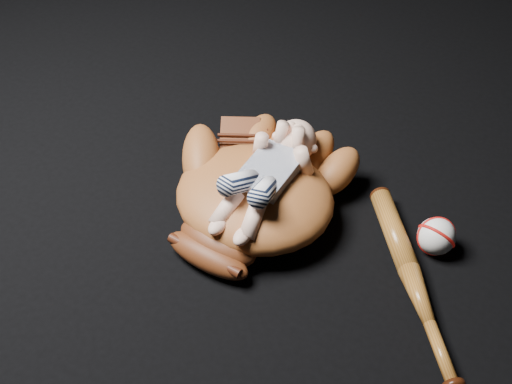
# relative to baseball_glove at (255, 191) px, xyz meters

# --- Properties ---
(baseball_glove) EXTENTS (0.44, 0.50, 0.15)m
(baseball_glove) POSITION_rel_baseball_glove_xyz_m (0.00, 0.00, 0.00)
(baseball_glove) COLOR brown
(baseball_glove) RESTS_ON ground
(newborn_baby) EXTENTS (0.17, 0.35, 0.14)m
(newborn_baby) POSITION_rel_baseball_glove_xyz_m (0.02, 0.00, 0.05)
(newborn_baby) COLOR beige
(newborn_baby) RESTS_ON baseball_glove
(baseball_bat) EXTENTS (0.32, 0.40, 0.04)m
(baseball_bat) POSITION_rel_baseball_glove_xyz_m (0.36, -0.01, -0.05)
(baseball_bat) COLOR brown
(baseball_bat) RESTS_ON ground
(baseball) EXTENTS (0.09, 0.09, 0.08)m
(baseball) POSITION_rel_baseball_glove_xyz_m (0.36, 0.10, -0.04)
(baseball) COLOR white
(baseball) RESTS_ON ground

